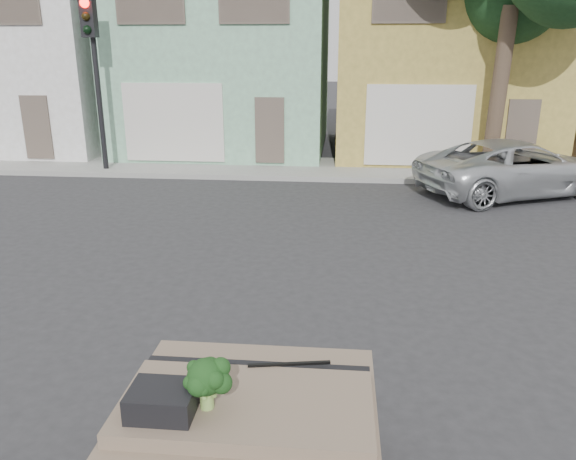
# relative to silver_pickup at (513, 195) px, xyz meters

# --- Properties ---
(ground_plane) EXTENTS (120.00, 120.00, 0.00)m
(ground_plane) POSITION_rel_silver_pickup_xyz_m (-5.20, -8.05, 0.00)
(ground_plane) COLOR #303033
(ground_plane) RESTS_ON ground
(sidewalk) EXTENTS (40.00, 3.00, 0.15)m
(sidewalk) POSITION_rel_silver_pickup_xyz_m (-5.20, 2.45, 0.07)
(sidewalk) COLOR gray
(sidewalk) RESTS_ON ground
(townhouse_white) EXTENTS (7.20, 8.20, 7.55)m
(townhouse_white) POSITION_rel_silver_pickup_xyz_m (-16.20, 6.45, 3.77)
(townhouse_white) COLOR white
(townhouse_white) RESTS_ON ground
(townhouse_mint) EXTENTS (7.20, 8.20, 7.55)m
(townhouse_mint) POSITION_rel_silver_pickup_xyz_m (-8.70, 6.45, 3.77)
(townhouse_mint) COLOR #87BD9A
(townhouse_mint) RESTS_ON ground
(townhouse_tan) EXTENTS (7.20, 8.20, 7.55)m
(townhouse_tan) POSITION_rel_silver_pickup_xyz_m (-1.20, 6.45, 3.77)
(townhouse_tan) COLOR #B49C47
(townhouse_tan) RESTS_ON ground
(silver_pickup) EXTENTS (5.67, 4.20, 1.43)m
(silver_pickup) POSITION_rel_silver_pickup_xyz_m (0.00, 0.00, 0.00)
(silver_pickup) COLOR silver
(silver_pickup) RESTS_ON ground
(traffic_signal) EXTENTS (0.40, 0.40, 5.10)m
(traffic_signal) POSITION_rel_silver_pickup_xyz_m (-11.70, 1.45, 2.55)
(traffic_signal) COLOR black
(traffic_signal) RESTS_ON ground
(tree_near) EXTENTS (4.40, 4.00, 8.50)m
(tree_near) POSITION_rel_silver_pickup_xyz_m (-0.20, 1.75, 4.25)
(tree_near) COLOR #18391B
(tree_near) RESTS_ON ground
(car_dashboard) EXTENTS (2.00, 1.80, 1.12)m
(car_dashboard) POSITION_rel_silver_pickup_xyz_m (-5.20, -11.05, 0.56)
(car_dashboard) COLOR #786552
(car_dashboard) RESTS_ON ground
(instrument_hump) EXTENTS (0.48, 0.38, 0.20)m
(instrument_hump) POSITION_rel_silver_pickup_xyz_m (-5.78, -11.40, 1.22)
(instrument_hump) COLOR black
(instrument_hump) RESTS_ON car_dashboard
(wiper_arm) EXTENTS (0.69, 0.15, 0.02)m
(wiper_arm) POSITION_rel_silver_pickup_xyz_m (-4.92, -10.67, 1.13)
(wiper_arm) COLOR black
(wiper_arm) RESTS_ON car_dashboard
(broccoli) EXTENTS (0.47, 0.47, 0.41)m
(broccoli) POSITION_rel_silver_pickup_xyz_m (-5.48, -11.31, 1.32)
(broccoli) COLOR #143311
(broccoli) RESTS_ON car_dashboard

